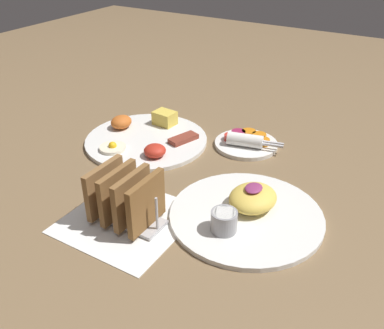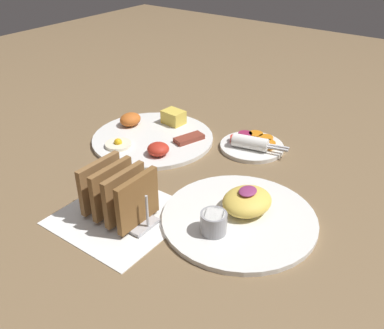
# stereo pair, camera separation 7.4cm
# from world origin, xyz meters

# --- Properties ---
(ground_plane) EXTENTS (3.00, 3.00, 0.00)m
(ground_plane) POSITION_xyz_m (0.00, 0.00, 0.00)
(ground_plane) COLOR brown
(napkin_flat) EXTENTS (0.22, 0.22, 0.00)m
(napkin_flat) POSITION_xyz_m (-0.18, 0.06, 0.00)
(napkin_flat) COLOR white
(napkin_flat) RESTS_ON ground_plane
(plate_breakfast) EXTENTS (0.31, 0.31, 0.05)m
(plate_breakfast) POSITION_xyz_m (0.10, 0.22, 0.01)
(plate_breakfast) COLOR white
(plate_breakfast) RESTS_ON ground_plane
(plate_condiments) EXTENTS (0.16, 0.18, 0.04)m
(plate_condiments) POSITION_xyz_m (0.21, -0.01, 0.01)
(plate_condiments) COLOR white
(plate_condiments) RESTS_ON ground_plane
(plate_foreground) EXTENTS (0.29, 0.29, 0.06)m
(plate_foreground) POSITION_xyz_m (-0.06, -0.13, 0.01)
(plate_foreground) COLOR white
(plate_foreground) RESTS_ON ground_plane
(toast_rack) EXTENTS (0.10, 0.15, 0.10)m
(toast_rack) POSITION_xyz_m (-0.18, 0.06, 0.05)
(toast_rack) COLOR #B7B7BC
(toast_rack) RESTS_ON ground_plane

